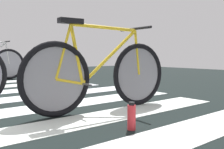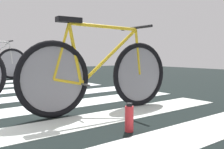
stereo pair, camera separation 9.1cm
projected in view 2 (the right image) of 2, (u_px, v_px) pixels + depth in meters
name	position (u px, v px, depth m)	size (l,w,h in m)	color
bicycle_1_of_3	(101.00, 74.00, 2.68)	(1.73, 0.52, 0.93)	black
water_bottle	(129.00, 118.00, 1.99)	(0.07, 0.07, 0.22)	red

